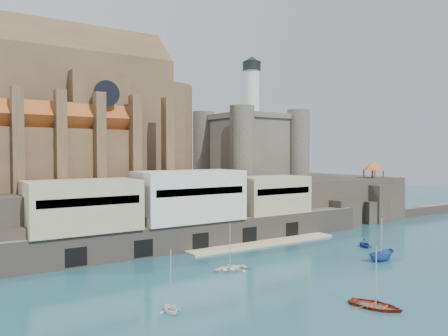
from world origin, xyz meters
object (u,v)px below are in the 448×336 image
church (75,121)px  pavilion (374,167)px  boat_0 (376,308)px  boat_2 (381,261)px  castle_keep (250,143)px

church → pavilion: 68.65m
boat_0 → boat_2: size_ratio=1.11×
pavilion → church: bearing=166.5°
church → boat_0: (16.01, -55.19, -22.13)m
boat_0 → castle_keep: bearing=47.2°
church → pavilion: church is taller
boat_2 → castle_keep: bearing=-8.1°
pavilion → boat_0: size_ratio=1.17×
boat_0 → boat_2: 21.18m
pavilion → boat_0: pavilion is taller
church → boat_0: church is taller
castle_keep → boat_0: size_ratio=5.36×
church → boat_2: 58.63m
castle_keep → boat_0: 62.30m
boat_2 → boat_0: bearing=126.6°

